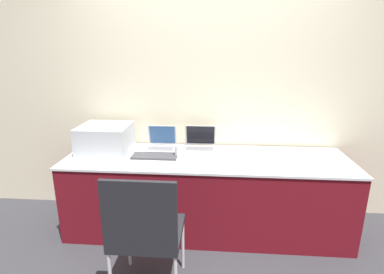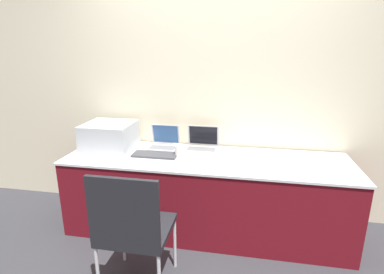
{
  "view_description": "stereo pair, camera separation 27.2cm",
  "coord_description": "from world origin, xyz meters",
  "px_view_note": "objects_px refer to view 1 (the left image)",
  "views": [
    {
      "loc": [
        0.07,
        -2.2,
        1.67
      ],
      "look_at": [
        -0.14,
        0.4,
        0.9
      ],
      "focal_mm": 28.0,
      "sensor_mm": 36.0,
      "label": 1
    },
    {
      "loc": [
        0.34,
        -2.17,
        1.67
      ],
      "look_at": [
        -0.14,
        0.4,
        0.9
      ],
      "focal_mm": 28.0,
      "sensor_mm": 36.0,
      "label": 2
    }
  ],
  "objects_px": {
    "laptop_right": "(200,144)",
    "coffee_cup": "(179,151)",
    "printer": "(105,138)",
    "laptop_left": "(161,144)",
    "chair": "(145,228)",
    "external_keyboard": "(155,156)"
  },
  "relations": [
    {
      "from": "printer",
      "to": "coffee_cup",
      "type": "height_order",
      "value": "printer"
    },
    {
      "from": "laptop_right",
      "to": "coffee_cup",
      "type": "relative_size",
      "value": 2.93
    },
    {
      "from": "coffee_cup",
      "to": "chair",
      "type": "xyz_separation_m",
      "value": [
        -0.12,
        -0.88,
        -0.24
      ]
    },
    {
      "from": "printer",
      "to": "external_keyboard",
      "type": "bearing_deg",
      "value": -13.77
    },
    {
      "from": "laptop_left",
      "to": "chair",
      "type": "relative_size",
      "value": 0.3
    },
    {
      "from": "laptop_left",
      "to": "laptop_right",
      "type": "relative_size",
      "value": 0.91
    },
    {
      "from": "laptop_right",
      "to": "coffee_cup",
      "type": "distance_m",
      "value": 0.3
    },
    {
      "from": "laptop_right",
      "to": "coffee_cup",
      "type": "xyz_separation_m",
      "value": [
        -0.18,
        -0.24,
        0.0
      ]
    },
    {
      "from": "printer",
      "to": "laptop_left",
      "type": "bearing_deg",
      "value": 13.65
    },
    {
      "from": "laptop_right",
      "to": "external_keyboard",
      "type": "xyz_separation_m",
      "value": [
        -0.4,
        -0.27,
        -0.04
      ]
    },
    {
      "from": "laptop_left",
      "to": "chair",
      "type": "bearing_deg",
      "value": -85.66
    },
    {
      "from": "laptop_left",
      "to": "coffee_cup",
      "type": "xyz_separation_m",
      "value": [
        0.2,
        -0.21,
        0.0
      ]
    },
    {
      "from": "laptop_right",
      "to": "external_keyboard",
      "type": "relative_size",
      "value": 0.75
    },
    {
      "from": "printer",
      "to": "coffee_cup",
      "type": "relative_size",
      "value": 4.37
    },
    {
      "from": "printer",
      "to": "external_keyboard",
      "type": "relative_size",
      "value": 1.12
    },
    {
      "from": "laptop_left",
      "to": "laptop_right",
      "type": "distance_m",
      "value": 0.38
    },
    {
      "from": "printer",
      "to": "coffee_cup",
      "type": "bearing_deg",
      "value": -7.07
    },
    {
      "from": "chair",
      "to": "coffee_cup",
      "type": "bearing_deg",
      "value": 82.17
    },
    {
      "from": "laptop_right",
      "to": "chair",
      "type": "bearing_deg",
      "value": -105.03
    },
    {
      "from": "external_keyboard",
      "to": "chair",
      "type": "relative_size",
      "value": 0.44
    },
    {
      "from": "laptop_right",
      "to": "coffee_cup",
      "type": "height_order",
      "value": "laptop_right"
    },
    {
      "from": "printer",
      "to": "laptop_left",
      "type": "distance_m",
      "value": 0.54
    }
  ]
}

